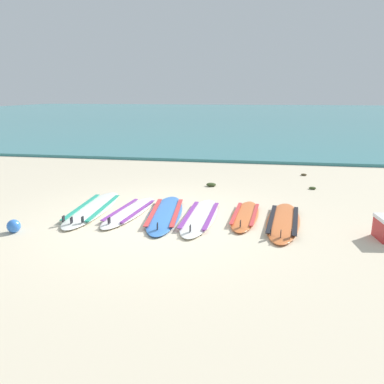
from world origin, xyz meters
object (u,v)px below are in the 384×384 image
(surfboard_3, at_px, (200,216))
(surfboard_4, at_px, (245,215))
(surfboard_2, at_px, (165,214))
(surfboard_1, at_px, (130,212))
(beach_ball, at_px, (14,226))
(surfboard_5, at_px, (283,221))
(surfboard_0, at_px, (93,208))

(surfboard_3, height_order, surfboard_4, same)
(surfboard_3, distance_m, surfboard_4, 0.86)
(surfboard_2, relative_size, surfboard_4, 1.28)
(surfboard_1, distance_m, surfboard_4, 2.24)
(surfboard_2, xyz_separation_m, beach_ball, (-2.30, -1.33, 0.08))
(surfboard_5, distance_m, beach_ball, 4.69)
(surfboard_0, bearing_deg, surfboard_3, -3.73)
(surfboard_2, height_order, surfboard_4, same)
(surfboard_2, distance_m, beach_ball, 2.66)
(surfboard_0, xyz_separation_m, surfboard_2, (1.51, -0.08, -0.00))
(surfboard_1, bearing_deg, surfboard_4, 3.86)
(surfboard_5, bearing_deg, surfboard_3, 179.51)
(surfboard_3, xyz_separation_m, beach_ball, (-2.99, -1.27, 0.08))
(surfboard_0, distance_m, surfboard_3, 2.21)
(surfboard_1, relative_size, surfboard_2, 0.86)
(surfboard_1, xyz_separation_m, surfboard_4, (2.24, 0.15, 0.00))
(surfboard_1, xyz_separation_m, surfboard_2, (0.71, 0.00, -0.00))
(surfboard_0, height_order, surfboard_4, same)
(surfboard_3, xyz_separation_m, surfboard_5, (1.53, -0.01, 0.00))
(beach_ball, bearing_deg, surfboard_4, 21.21)
(surfboard_5, bearing_deg, surfboard_2, 178.13)
(surfboard_1, distance_m, surfboard_2, 0.71)
(surfboard_0, bearing_deg, surfboard_2, -3.18)
(surfboard_1, bearing_deg, surfboard_3, -2.41)
(surfboard_4, height_order, beach_ball, beach_ball)
(surfboard_4, height_order, surfboard_5, same)
(surfboard_0, relative_size, surfboard_5, 1.08)
(surfboard_5, bearing_deg, beach_ball, -164.41)
(surfboard_0, distance_m, beach_ball, 1.62)
(surfboard_0, relative_size, surfboard_1, 1.19)
(surfboard_1, height_order, beach_ball, beach_ball)
(surfboard_3, bearing_deg, surfboard_2, 175.07)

